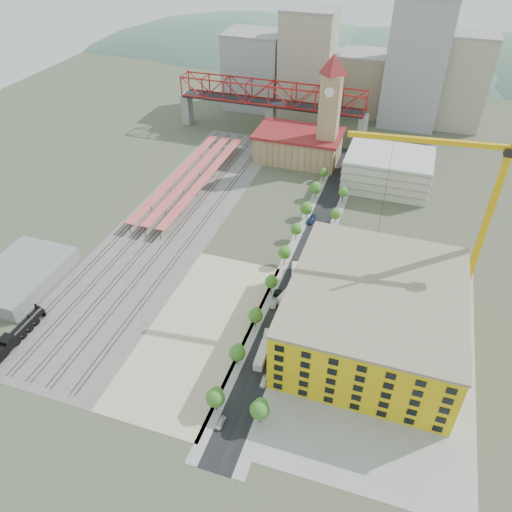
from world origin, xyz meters
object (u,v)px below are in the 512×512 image
(construction_building, at_px, (373,314))
(site_trailer_d, at_px, (296,275))
(site_trailer_a, at_px, (262,355))
(site_trailer_c, at_px, (288,294))
(car_0, at_px, (221,423))
(tower_crane, at_px, (480,195))
(site_trailer_b, at_px, (267,344))
(clock_tower, at_px, (330,102))
(locomotive, at_px, (17,335))

(construction_building, distance_m, site_trailer_d, 33.25)
(site_trailer_a, bearing_deg, site_trailer_c, 87.20)
(construction_building, distance_m, car_0, 48.92)
(tower_crane, height_order, site_trailer_b, tower_crane)
(site_trailer_a, xyz_separation_m, site_trailer_c, (0.00, 25.85, -0.00))
(clock_tower, distance_m, site_trailer_a, 119.64)
(tower_crane, relative_size, car_0, 15.02)
(tower_crane, height_order, site_trailer_d, tower_crane)
(site_trailer_b, height_order, car_0, site_trailer_b)
(site_trailer_b, xyz_separation_m, car_0, (-3.00, -26.68, -0.60))
(clock_tower, relative_size, car_0, 13.53)
(site_trailer_a, distance_m, site_trailer_b, 4.45)
(clock_tower, relative_size, tower_crane, 0.90)
(clock_tower, height_order, site_trailer_c, clock_tower)
(site_trailer_b, relative_size, site_trailer_d, 0.88)
(tower_crane, height_order, car_0, tower_crane)
(construction_building, distance_m, locomotive, 97.40)
(clock_tower, bearing_deg, construction_building, -71.22)
(clock_tower, height_order, construction_building, clock_tower)
(clock_tower, relative_size, site_trailer_d, 5.01)
(site_trailer_b, bearing_deg, site_trailer_a, -99.66)
(construction_building, distance_m, site_trailer_a, 31.69)
(clock_tower, relative_size, site_trailer_b, 5.69)
(construction_building, bearing_deg, site_trailer_b, -155.70)
(clock_tower, bearing_deg, site_trailer_b, -85.90)
(tower_crane, relative_size, site_trailer_b, 6.32)
(locomotive, bearing_deg, car_0, -6.58)
(construction_building, height_order, locomotive, construction_building)
(site_trailer_d, relative_size, car_0, 2.70)
(site_trailer_b, bearing_deg, car_0, -106.08)
(construction_building, height_order, site_trailer_c, construction_building)
(locomotive, bearing_deg, tower_crane, 26.84)
(construction_building, xyz_separation_m, locomotive, (-92.00, -31.15, -7.19))
(clock_tower, relative_size, construction_building, 1.03)
(site_trailer_a, height_order, site_trailer_b, site_trailer_a)
(site_trailer_a, distance_m, site_trailer_c, 25.85)
(site_trailer_c, xyz_separation_m, car_0, (-3.00, -48.08, -0.60))
(clock_tower, xyz_separation_m, locomotive, (-58.00, -131.15, -26.48))
(car_0, bearing_deg, clock_tower, 96.37)
(site_trailer_c, bearing_deg, clock_tower, 109.72)
(locomotive, bearing_deg, site_trailer_a, 12.78)
(locomotive, relative_size, tower_crane, 0.41)
(clock_tower, distance_m, locomotive, 145.83)
(site_trailer_a, bearing_deg, tower_crane, 39.18)
(construction_building, bearing_deg, tower_crane, 51.27)
(locomotive, bearing_deg, site_trailer_c, 31.74)
(site_trailer_a, distance_m, site_trailer_d, 35.31)
(locomotive, distance_m, site_trailer_a, 67.68)
(construction_building, xyz_separation_m, car_0, (-29.00, -38.42, -8.76))
(locomotive, bearing_deg, site_trailer_b, 16.39)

